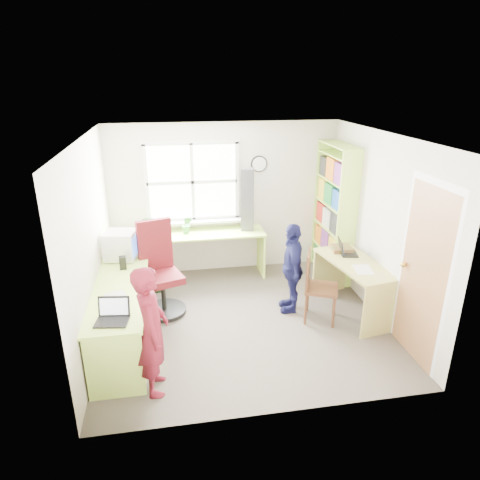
{
  "coord_description": "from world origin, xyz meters",
  "views": [
    {
      "loc": [
        -0.88,
        -4.84,
        3.04
      ],
      "look_at": [
        0.0,
        0.25,
        1.05
      ],
      "focal_mm": 32.0,
      "sensor_mm": 36.0,
      "label": 1
    }
  ],
  "objects_px": {
    "swivel_chair": "(160,274)",
    "cd_tower": "(247,200)",
    "l_desk": "(139,310)",
    "person_navy": "(292,268)",
    "potted_plant": "(187,225)",
    "laptop_left": "(113,315)",
    "person_red": "(152,331)",
    "right_desk": "(355,276)",
    "person_green": "(154,258)",
    "wooden_chair": "(316,283)",
    "laptop_right": "(345,250)",
    "crt_monitor": "(121,245)",
    "bookshelf": "(334,215)"
  },
  "relations": [
    {
      "from": "swivel_chair",
      "to": "crt_monitor",
      "type": "distance_m",
      "value": 0.64
    },
    {
      "from": "right_desk",
      "to": "person_navy",
      "type": "bearing_deg",
      "value": 156.12
    },
    {
      "from": "right_desk",
      "to": "person_red",
      "type": "height_order",
      "value": "person_red"
    },
    {
      "from": "wooden_chair",
      "to": "potted_plant",
      "type": "relative_size",
      "value": 3.41
    },
    {
      "from": "laptop_right",
      "to": "person_navy",
      "type": "bearing_deg",
      "value": 108.54
    },
    {
      "from": "l_desk",
      "to": "swivel_chair",
      "type": "distance_m",
      "value": 0.8
    },
    {
      "from": "laptop_right",
      "to": "person_green",
      "type": "xyz_separation_m",
      "value": [
        -2.63,
        0.59,
        -0.18
      ]
    },
    {
      "from": "l_desk",
      "to": "right_desk",
      "type": "xyz_separation_m",
      "value": [
        2.82,
        0.27,
        0.08
      ]
    },
    {
      "from": "right_desk",
      "to": "potted_plant",
      "type": "xyz_separation_m",
      "value": [
        -2.14,
        1.45,
        0.36
      ]
    },
    {
      "from": "laptop_right",
      "to": "person_green",
      "type": "bearing_deg",
      "value": 88.74
    },
    {
      "from": "swivel_chair",
      "to": "bookshelf",
      "type": "bearing_deg",
      "value": -3.77
    },
    {
      "from": "cd_tower",
      "to": "person_navy",
      "type": "relative_size",
      "value": 0.78
    },
    {
      "from": "potted_plant",
      "to": "swivel_chair",
      "type": "bearing_deg",
      "value": -113.81
    },
    {
      "from": "laptop_left",
      "to": "laptop_right",
      "type": "xyz_separation_m",
      "value": [
        2.99,
        1.26,
        -0.02
      ]
    },
    {
      "from": "laptop_left",
      "to": "person_red",
      "type": "relative_size",
      "value": 0.25
    },
    {
      "from": "bookshelf",
      "to": "swivel_chair",
      "type": "bearing_deg",
      "value": -165.2
    },
    {
      "from": "swivel_chair",
      "to": "person_red",
      "type": "height_order",
      "value": "person_red"
    },
    {
      "from": "right_desk",
      "to": "potted_plant",
      "type": "bearing_deg",
      "value": 136.15
    },
    {
      "from": "bookshelf",
      "to": "potted_plant",
      "type": "height_order",
      "value": "bookshelf"
    },
    {
      "from": "swivel_chair",
      "to": "cd_tower",
      "type": "xyz_separation_m",
      "value": [
        1.38,
        0.99,
        0.69
      ]
    },
    {
      "from": "swivel_chair",
      "to": "crt_monitor",
      "type": "bearing_deg",
      "value": 147.48
    },
    {
      "from": "wooden_chair",
      "to": "person_navy",
      "type": "relative_size",
      "value": 0.76
    },
    {
      "from": "wooden_chair",
      "to": "person_red",
      "type": "distance_m",
      "value": 2.32
    },
    {
      "from": "wooden_chair",
      "to": "potted_plant",
      "type": "xyz_separation_m",
      "value": [
        -1.57,
        1.54,
        0.37
      ]
    },
    {
      "from": "wooden_chair",
      "to": "swivel_chair",
      "type": "bearing_deg",
      "value": -173.51
    },
    {
      "from": "potted_plant",
      "to": "person_green",
      "type": "relative_size",
      "value": 0.23
    },
    {
      "from": "right_desk",
      "to": "crt_monitor",
      "type": "xyz_separation_m",
      "value": [
        -3.05,
        0.6,
        0.41
      ]
    },
    {
      "from": "swivel_chair",
      "to": "cd_tower",
      "type": "height_order",
      "value": "cd_tower"
    },
    {
      "from": "cd_tower",
      "to": "potted_plant",
      "type": "height_order",
      "value": "cd_tower"
    },
    {
      "from": "person_green",
      "to": "cd_tower",
      "type": "bearing_deg",
      "value": -48.06
    },
    {
      "from": "swivel_chair",
      "to": "person_navy",
      "type": "distance_m",
      "value": 1.78
    },
    {
      "from": "laptop_left",
      "to": "potted_plant",
      "type": "relative_size",
      "value": 1.26
    },
    {
      "from": "cd_tower",
      "to": "potted_plant",
      "type": "xyz_separation_m",
      "value": [
        -0.95,
        -0.02,
        -0.35
      ]
    },
    {
      "from": "cd_tower",
      "to": "laptop_right",
      "type": "bearing_deg",
      "value": -31.78
    },
    {
      "from": "l_desk",
      "to": "laptop_right",
      "type": "bearing_deg",
      "value": 11.67
    },
    {
      "from": "l_desk",
      "to": "cd_tower",
      "type": "distance_m",
      "value": 2.51
    },
    {
      "from": "swivel_chair",
      "to": "laptop_right",
      "type": "height_order",
      "value": "swivel_chair"
    },
    {
      "from": "l_desk",
      "to": "cd_tower",
      "type": "relative_size",
      "value": 3.01
    },
    {
      "from": "swivel_chair",
      "to": "l_desk",
      "type": "bearing_deg",
      "value": -127.01
    },
    {
      "from": "right_desk",
      "to": "potted_plant",
      "type": "height_order",
      "value": "potted_plant"
    },
    {
      "from": "swivel_chair",
      "to": "person_green",
      "type": "xyz_separation_m",
      "value": [
        -0.09,
        0.41,
        0.06
      ]
    },
    {
      "from": "l_desk",
      "to": "person_navy",
      "type": "xyz_separation_m",
      "value": [
        2.0,
        0.48,
        0.17
      ]
    },
    {
      "from": "cd_tower",
      "to": "potted_plant",
      "type": "relative_size",
      "value": 3.5
    },
    {
      "from": "person_navy",
      "to": "swivel_chair",
      "type": "bearing_deg",
      "value": -91.39
    },
    {
      "from": "potted_plant",
      "to": "laptop_right",
      "type": "bearing_deg",
      "value": -28.42
    },
    {
      "from": "wooden_chair",
      "to": "cd_tower",
      "type": "bearing_deg",
      "value": 134.11
    },
    {
      "from": "bookshelf",
      "to": "laptop_right",
      "type": "distance_m",
      "value": 0.93
    },
    {
      "from": "laptop_left",
      "to": "cd_tower",
      "type": "bearing_deg",
      "value": 61.01
    },
    {
      "from": "bookshelf",
      "to": "person_green",
      "type": "distance_m",
      "value": 2.84
    },
    {
      "from": "person_green",
      "to": "person_red",
      "type": "bearing_deg",
      "value": -158.92
    }
  ]
}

